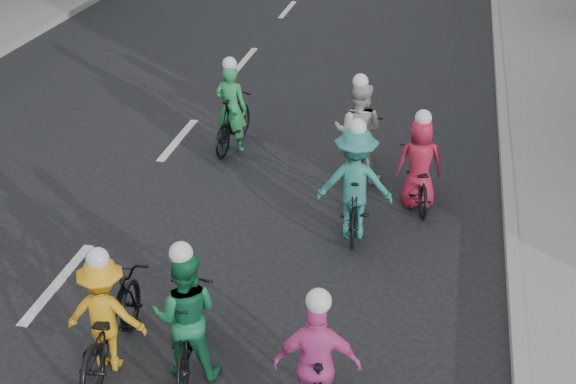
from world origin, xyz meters
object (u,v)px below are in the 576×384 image
(cyclist_0, at_px, (355,190))
(cyclist_2, at_px, (108,320))
(cyclist_1, at_px, (232,117))
(cyclist_5, at_px, (419,172))
(cyclist_6, at_px, (188,323))
(cyclist_4, at_px, (358,142))
(cyclist_3, at_px, (318,373))

(cyclist_0, distance_m, cyclist_2, 4.27)
(cyclist_1, height_order, cyclist_5, cyclist_1)
(cyclist_0, distance_m, cyclist_5, 1.47)
(cyclist_1, xyz_separation_m, cyclist_6, (1.19, -6.17, 0.03))
(cyclist_4, bearing_deg, cyclist_1, -12.20)
(cyclist_5, bearing_deg, cyclist_0, 41.99)
(cyclist_0, xyz_separation_m, cyclist_1, (-2.61, 2.68, -0.11))
(cyclist_5, bearing_deg, cyclist_6, 52.33)
(cyclist_6, bearing_deg, cyclist_1, -88.50)
(cyclist_1, relative_size, cyclist_5, 1.05)
(cyclist_3, xyz_separation_m, cyclist_6, (-1.58, 0.51, 0.03))
(cyclist_3, bearing_deg, cyclist_5, -106.15)
(cyclist_1, distance_m, cyclist_5, 3.79)
(cyclist_3, bearing_deg, cyclist_6, -26.24)
(cyclist_2, distance_m, cyclist_5, 5.73)
(cyclist_3, bearing_deg, cyclist_4, -94.86)
(cyclist_3, height_order, cyclist_6, cyclist_6)
(cyclist_2, height_order, cyclist_5, cyclist_5)
(cyclist_3, distance_m, cyclist_5, 5.23)
(cyclist_1, xyz_separation_m, cyclist_3, (2.77, -6.68, -0.00))
(cyclist_1, bearing_deg, cyclist_6, 106.48)
(cyclist_0, distance_m, cyclist_1, 3.74)
(cyclist_2, distance_m, cyclist_6, 0.94)
(cyclist_6, bearing_deg, cyclist_4, -112.05)
(cyclist_3, bearing_deg, cyclist_1, -75.85)
(cyclist_0, xyz_separation_m, cyclist_4, (-0.20, 1.93, -0.06))
(cyclist_5, bearing_deg, cyclist_1, -34.93)
(cyclist_6, bearing_deg, cyclist_0, -121.51)
(cyclist_0, xyz_separation_m, cyclist_3, (0.16, -4.01, -0.11))
(cyclist_0, distance_m, cyclist_3, 4.01)
(cyclist_1, height_order, cyclist_4, cyclist_4)
(cyclist_0, bearing_deg, cyclist_1, -50.77)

